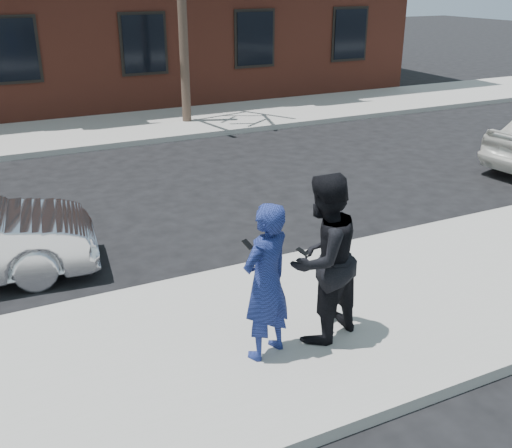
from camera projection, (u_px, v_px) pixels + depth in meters
ground at (147, 363)px, 6.88m from camera, size 100.00×100.00×0.00m
near_sidewalk at (153, 370)px, 6.64m from camera, size 50.00×3.50×0.15m
near_curb at (114, 298)px, 8.13m from camera, size 50.00×0.10×0.15m
far_sidewalk at (27, 138)px, 16.18m from camera, size 50.00×3.50×0.15m
far_curb at (36, 154)px, 14.69m from camera, size 50.00×0.10×0.15m
man_hoodie at (266, 282)px, 6.46m from camera, size 0.78×0.65×1.82m
man_peacoat at (323, 259)px, 6.77m from camera, size 1.18×1.04×2.02m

